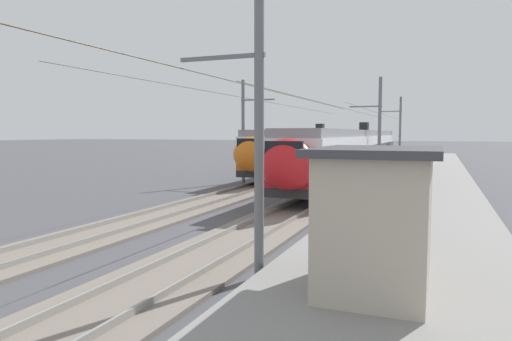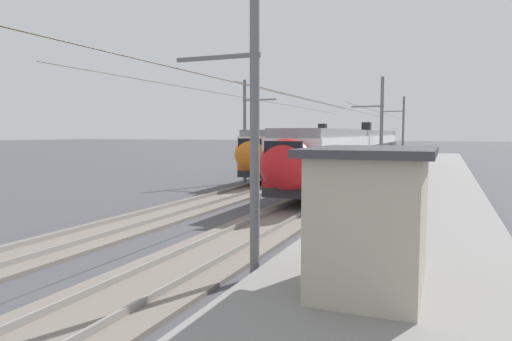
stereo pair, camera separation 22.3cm
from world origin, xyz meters
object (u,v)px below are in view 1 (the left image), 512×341
at_px(train_near_platform, 353,152).
at_px(platform_sign, 353,176).
at_px(handbag_beside_passenger, 381,232).
at_px(platform_shelter, 377,217).
at_px(train_far_track, 308,149).
at_px(potted_plant_by_shelter, 362,200).
at_px(catenary_mast_west, 253,123).
at_px(potted_plant_platform_edge, 359,207).
at_px(catenary_mast_mid, 377,128).
at_px(catenary_mast_east, 399,130).
at_px(passenger_walking, 384,213).
at_px(catenary_mast_far_side, 245,129).

distance_m(train_near_platform, platform_sign, 16.42).
relative_size(handbag_beside_passenger, platform_shelter, 0.12).
distance_m(train_far_track, potted_plant_by_shelter, 21.78).
bearing_deg(catenary_mast_west, platform_sign, -7.40).
distance_m(potted_plant_platform_edge, platform_shelter, 7.75).
height_order(train_near_platform, handbag_beside_passenger, train_near_platform).
height_order(platform_sign, potted_plant_platform_edge, platform_sign).
bearing_deg(train_far_track, catenary_mast_mid, -131.48).
bearing_deg(train_near_platform, potted_plant_platform_edge, -169.00).
bearing_deg(handbag_beside_passenger, catenary_mast_east, 4.05).
xyz_separation_m(train_far_track, handbag_beside_passenger, (-25.32, -9.48, -1.70)).
relative_size(train_near_platform, platform_shelter, 9.25).
height_order(potted_plant_by_shelter, platform_shelter, platform_shelter).
height_order(catenary_mast_mid, passenger_walking, catenary_mast_mid).
relative_size(passenger_walking, handbag_beside_passenger, 3.91).
bearing_deg(platform_shelter, train_far_track, 18.26).
distance_m(train_near_platform, catenary_mast_west, 24.20).
xyz_separation_m(passenger_walking, handbag_beside_passenger, (1.02, 0.18, -0.79)).
bearing_deg(handbag_beside_passenger, catenary_mast_mid, 7.73).
bearing_deg(platform_shelter, potted_plant_platform_edge, 11.93).
height_order(train_near_platform, catenary_mast_east, catenary_mast_east).
distance_m(train_far_track, potted_plant_platform_edge, 24.14).
height_order(train_far_track, catenary_mast_mid, catenary_mast_mid).
distance_m(handbag_beside_passenger, potted_plant_by_shelter, 5.34).
distance_m(catenary_mast_east, handbag_beside_passenger, 37.15).
relative_size(train_far_track, potted_plant_by_shelter, 36.57).
relative_size(train_far_track, potted_plant_platform_edge, 32.60).
distance_m(train_far_track, passenger_walking, 28.07).
height_order(catenary_mast_east, platform_sign, catenary_mast_east).
distance_m(platform_sign, handbag_beside_passenger, 4.31).
xyz_separation_m(catenary_mast_far_side, handbag_beside_passenger, (-16.07, -11.60, -3.43)).
distance_m(train_near_platform, catenary_mast_far_side, 8.28).
bearing_deg(train_far_track, potted_plant_platform_edge, -159.73).
bearing_deg(passenger_walking, potted_plant_platform_edge, 19.46).
distance_m(catenary_mast_mid, handbag_beside_passenger, 19.72).
bearing_deg(train_near_platform, catenary_mast_west, -175.57).
relative_size(potted_plant_platform_edge, platform_shelter, 0.24).
xyz_separation_m(platform_sign, passenger_walking, (-4.78, -1.77, -0.59)).
bearing_deg(platform_sign, catenary_mast_east, 1.77).
bearing_deg(potted_plant_platform_edge, platform_shelter, -168.07).
relative_size(train_far_track, platform_shelter, 7.67).
xyz_separation_m(catenary_mast_far_side, potted_plant_by_shelter, (-10.92, -10.20, -3.18)).
height_order(catenary_mast_far_side, handbag_beside_passenger, catenary_mast_far_side).
bearing_deg(catenary_mast_mid, catenary_mast_east, 0.01).
xyz_separation_m(train_far_track, catenary_mast_mid, (-6.08, -6.87, 1.74)).
distance_m(catenary_mast_east, catenary_mast_far_side, 22.69).
bearing_deg(catenary_mast_west, catenary_mast_east, -0.00).
xyz_separation_m(passenger_walking, potted_plant_platform_edge, (3.73, 1.32, -0.46)).
xyz_separation_m(passenger_walking, platform_shelter, (-3.78, -0.27, 0.56)).
relative_size(train_near_platform, catenary_mast_far_side, 0.81).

